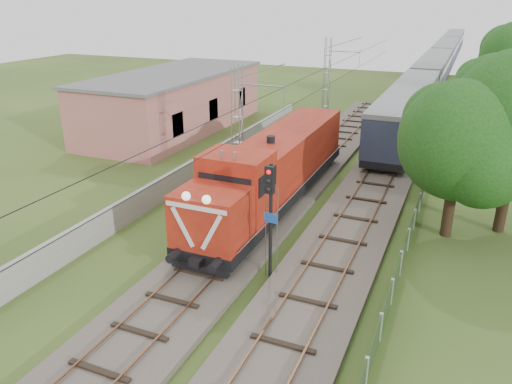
% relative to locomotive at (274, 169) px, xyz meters
% --- Properties ---
extents(ground, '(140.00, 140.00, 0.00)m').
position_rel_locomotive_xyz_m(ground, '(0.00, -10.47, -2.36)').
color(ground, '#30471A').
rests_on(ground, ground).
extents(track_main, '(4.20, 70.00, 0.45)m').
position_rel_locomotive_xyz_m(track_main, '(0.00, -3.47, -2.17)').
color(track_main, '#6B6054').
rests_on(track_main, ground).
extents(track_side, '(4.20, 80.00, 0.45)m').
position_rel_locomotive_xyz_m(track_side, '(5.00, 9.53, -2.17)').
color(track_side, '#6B6054').
rests_on(track_side, ground).
extents(catenary, '(3.31, 70.00, 8.00)m').
position_rel_locomotive_xyz_m(catenary, '(-2.95, 1.53, 1.69)').
color(catenary, gray).
rests_on(catenary, ground).
extents(boundary_wall, '(0.25, 40.00, 1.50)m').
position_rel_locomotive_xyz_m(boundary_wall, '(-6.50, 1.53, -1.61)').
color(boundary_wall, '#9E9E99').
rests_on(boundary_wall, ground).
extents(station_building, '(8.40, 20.40, 5.22)m').
position_rel_locomotive_xyz_m(station_building, '(-15.00, 13.53, 0.28)').
color(station_building, '#B46C61').
rests_on(station_building, ground).
extents(fence, '(0.12, 32.00, 1.20)m').
position_rel_locomotive_xyz_m(fence, '(8.00, -7.47, -1.76)').
color(fence, black).
rests_on(fence, ground).
extents(locomotive, '(3.19, 18.21, 4.62)m').
position_rel_locomotive_xyz_m(locomotive, '(0.00, 0.00, 0.00)').
color(locomotive, black).
rests_on(locomotive, ground).
extents(coach_rake, '(3.22, 96.07, 3.72)m').
position_rel_locomotive_xyz_m(coach_rake, '(5.00, 55.21, 0.29)').
color(coach_rake, black).
rests_on(coach_rake, ground).
extents(signal_post, '(0.59, 0.46, 5.34)m').
position_rel_locomotive_xyz_m(signal_post, '(2.78, -7.61, 1.31)').
color(signal_post, black).
rests_on(signal_post, ground).
extents(tree_a, '(6.22, 5.92, 8.06)m').
position_rel_locomotive_xyz_m(tree_a, '(9.70, 0.06, 2.67)').
color(tree_a, '#362316').
rests_on(tree_a, ground).
extents(tree_c, '(5.60, 5.33, 7.26)m').
position_rel_locomotive_xyz_m(tree_c, '(11.12, 19.00, 2.17)').
color(tree_c, '#362316').
rests_on(tree_c, ground).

